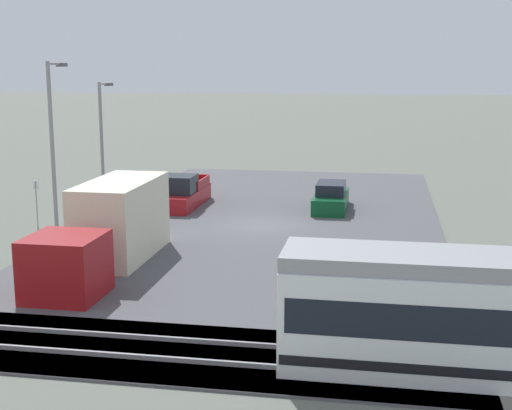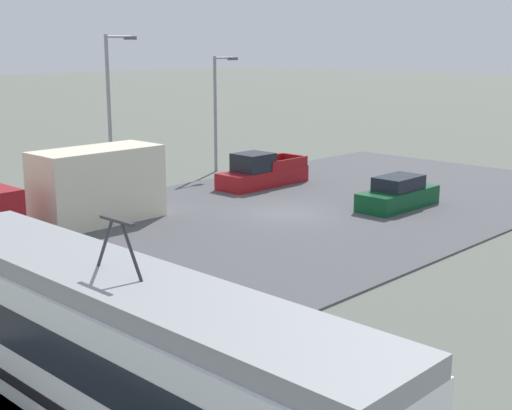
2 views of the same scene
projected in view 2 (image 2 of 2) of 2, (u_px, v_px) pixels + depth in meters
ground_plane at (285, 215)px, 33.95m from camera, size 320.00×320.00×0.00m
road_surface at (285, 214)px, 33.94m from camera, size 18.25×37.88×0.08m
light_rail_tram at (123, 351)px, 14.88m from camera, size 13.68×2.62×4.43m
box_truck at (72, 192)px, 31.04m from camera, size 2.59×9.79×3.34m
pickup_truck at (262, 173)px, 40.33m from camera, size 1.96×5.72×1.93m
sedan_car_0 at (398, 194)px, 34.99m from camera, size 1.84×4.79×1.56m
street_lamp_near_crossing at (112, 104)px, 37.88m from camera, size 0.36×1.95×8.44m
street_lamp_mid_block at (218, 105)px, 44.67m from camera, size 0.36×1.95×7.22m
no_parking_sign at (106, 163)px, 39.71m from camera, size 0.32×0.08×2.45m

